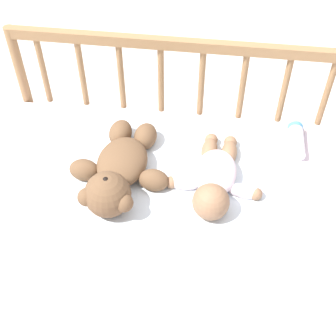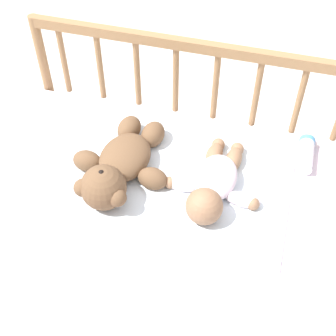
# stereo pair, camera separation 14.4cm
# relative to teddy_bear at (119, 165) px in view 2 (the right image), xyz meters

# --- Properties ---
(ground_plane) EXTENTS (12.00, 12.00, 0.00)m
(ground_plane) POSITION_rel_teddy_bear_xyz_m (0.15, 0.02, -0.53)
(ground_plane) COLOR silver
(crib_mattress) EXTENTS (1.20, 0.66, 0.48)m
(crib_mattress) POSITION_rel_teddy_bear_xyz_m (0.15, 0.02, -0.29)
(crib_mattress) COLOR silver
(crib_mattress) RESTS_ON ground_plane
(crib_rail) EXTENTS (1.20, 0.04, 0.78)m
(crib_rail) POSITION_rel_teddy_bear_xyz_m (0.15, 0.37, 0.02)
(crib_rail) COLOR #997047
(crib_rail) RESTS_ON ground_plane
(blanket) EXTENTS (0.79, 0.52, 0.01)m
(blanket) POSITION_rel_teddy_bear_xyz_m (0.14, 0.05, -0.05)
(blanket) COLOR white
(blanket) RESTS_ON crib_mattress
(teddy_bear) EXTENTS (0.32, 0.42, 0.14)m
(teddy_bear) POSITION_rel_teddy_bear_xyz_m (0.00, 0.00, 0.00)
(teddy_bear) COLOR brown
(teddy_bear) RESTS_ON crib_mattress
(baby) EXTENTS (0.31, 0.37, 0.11)m
(baby) POSITION_rel_teddy_bear_xyz_m (0.30, 0.02, -0.01)
(baby) COLOR white
(baby) RESTS_ON crib_mattress
(baby_bottle) EXTENTS (0.05, 0.17, 0.05)m
(baby_bottle) POSITION_rel_teddy_bear_xyz_m (0.56, 0.25, -0.03)
(baby_bottle) COLOR white
(baby_bottle) RESTS_ON crib_mattress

